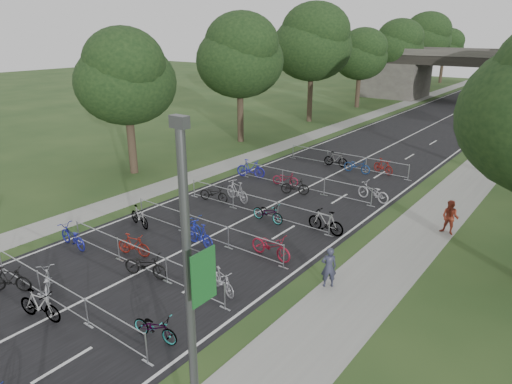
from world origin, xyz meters
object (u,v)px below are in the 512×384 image
lamppost (191,311)px  pedestrian_a (329,267)px  overpass_bridge (479,77)px  pedestrian_b (450,218)px

lamppost → pedestrian_a: lamppost is taller
overpass_bridge → pedestrian_b: overpass_bridge is taller
overpass_bridge → pedestrian_b: (9.20, -46.21, -2.66)m
overpass_bridge → pedestrian_a: (6.82, -54.16, -2.69)m
overpass_bridge → pedestrian_b: bearing=-78.7°
lamppost → pedestrian_a: size_ratio=4.86×
lamppost → pedestrian_a: 9.60m
overpass_bridge → lamppost: (8.33, -63.00, 0.75)m
lamppost → pedestrian_b: bearing=87.0°
overpass_bridge → lamppost: bearing=-82.5°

